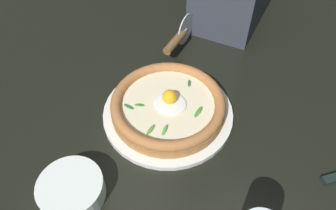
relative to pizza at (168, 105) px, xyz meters
The scene contains 5 objects.
ground_plane 0.05m from the pizza, 104.25° to the left, with size 2.40×2.40×0.03m, color black.
pizza_plate 0.03m from the pizza, 151.03° to the right, with size 0.29×0.29×0.01m, color white.
pizza is the anchor object (origin of this frame).
side_bowl 0.26m from the pizza, 103.79° to the right, with size 0.12×0.12×0.04m, color white.
pizza_cutter 0.23m from the pizza, 111.10° to the left, with size 0.02×0.15×0.09m.
Camera 1 is at (0.22, -0.43, 0.56)m, focal length 34.42 mm.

